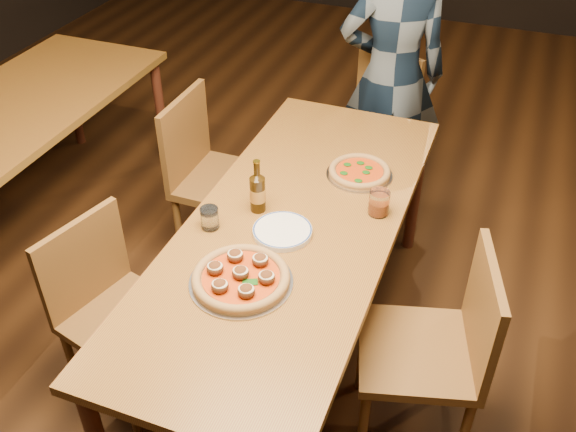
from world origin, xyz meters
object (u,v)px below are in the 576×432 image
(pizza_meatball, at_px, (241,277))
(diner, at_px, (392,77))
(table_main, at_px, (292,237))
(water_glass, at_px, (210,218))
(chair_main_nw, at_px, (124,318))
(amber_glass, at_px, (379,203))
(table_left, at_px, (2,128))
(chair_main_e, at_px, (417,350))
(chair_end, at_px, (363,130))
(pizza_margherita, at_px, (360,172))
(plate_stack, at_px, (282,231))
(chair_main_sw, at_px, (225,181))
(beer_bottle, at_px, (258,193))

(pizza_meatball, height_order, diner, diner)
(table_main, bearing_deg, water_glass, -154.55)
(chair_main_nw, xyz_separation_m, amber_glass, (0.85, 0.62, 0.37))
(table_main, xyz_separation_m, table_left, (-1.70, 0.30, 0.00))
(chair_main_nw, height_order, amber_glass, chair_main_nw)
(chair_main_e, distance_m, water_glass, 0.93)
(table_main, bearing_deg, chair_end, 92.30)
(table_main, xyz_separation_m, chair_main_e, (0.58, -0.21, -0.21))
(pizza_margherita, bearing_deg, table_main, -110.16)
(pizza_margherita, xyz_separation_m, plate_stack, (-0.17, -0.50, -0.01))
(chair_main_sw, bearing_deg, water_glass, -157.66)
(chair_end, xyz_separation_m, beer_bottle, (-0.11, -1.26, 0.36))
(chair_end, distance_m, plate_stack, 1.40)
(chair_main_sw, bearing_deg, plate_stack, -137.84)
(chair_main_e, relative_size, water_glass, 10.47)
(beer_bottle, height_order, water_glass, beer_bottle)
(chair_main_sw, xyz_separation_m, plate_stack, (0.56, -0.62, 0.29))
(water_glass, relative_size, diner, 0.06)
(chair_main_nw, xyz_separation_m, chair_main_sw, (-0.02, 0.98, 0.04))
(chair_main_e, distance_m, pizza_meatball, 0.72)
(chair_main_nw, distance_m, diner, 1.91)
(chair_end, height_order, beer_bottle, beer_bottle)
(table_main, relative_size, pizza_margherita, 6.92)
(chair_main_e, xyz_separation_m, pizza_margherita, (-0.42, 0.63, 0.30))
(table_main, xyz_separation_m, diner, (0.08, 1.33, 0.13))
(table_left, relative_size, chair_end, 2.14)
(diner, bearing_deg, chair_main_sw, 31.83)
(chair_main_e, xyz_separation_m, water_glass, (-0.87, 0.08, 0.33))
(pizza_meatball, bearing_deg, chair_main_nw, -173.80)
(table_left, bearing_deg, chair_main_e, -12.72)
(chair_main_sw, relative_size, chair_main_e, 1.02)
(table_main, xyz_separation_m, amber_glass, (0.30, 0.18, 0.12))
(chair_main_nw, distance_m, chair_end, 1.81)
(table_main, bearing_deg, pizza_meatball, -97.29)
(chair_end, relative_size, water_glass, 10.53)
(water_glass, bearing_deg, beer_bottle, 52.80)
(table_main, xyz_separation_m, pizza_margherita, (0.15, 0.42, 0.09))
(pizza_meatball, height_order, pizza_margherita, pizza_meatball)
(table_main, height_order, chair_main_nw, chair_main_nw)
(chair_main_nw, xyz_separation_m, diner, (0.63, 1.77, 0.37))
(beer_bottle, relative_size, diner, 0.14)
(beer_bottle, bearing_deg, chair_end, 85.06)
(chair_main_sw, xyz_separation_m, diner, (0.65, 0.79, 0.33))
(table_main, bearing_deg, chair_main_sw, 136.57)
(chair_main_e, relative_size, diner, 0.58)
(chair_end, distance_m, beer_bottle, 1.32)
(plate_stack, height_order, diner, diner)
(chair_end, height_order, pizza_margherita, chair_end)
(chair_main_nw, bearing_deg, beer_bottle, -24.94)
(plate_stack, bearing_deg, chair_main_sw, 132.11)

